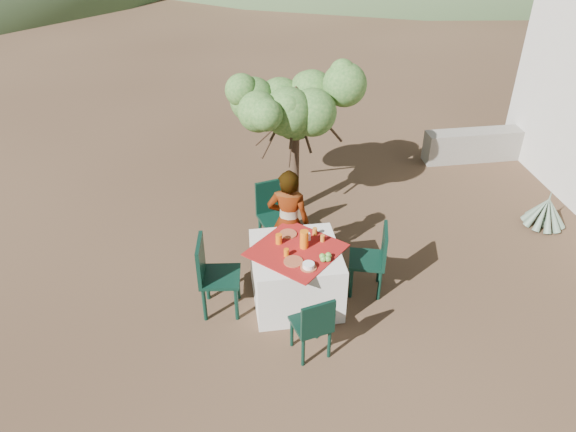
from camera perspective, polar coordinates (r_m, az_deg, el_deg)
The scene contains 21 objects.
ground at distance 7.02m, azimuth 5.38°, elevation -8.81°, with size 160.00×160.00×0.00m, color #362618.
table at distance 6.80m, azimuth 0.81°, elevation -6.00°, with size 1.30×1.30×0.76m.
chair_far at distance 7.62m, azimuth -1.36°, elevation 0.35°, with size 0.55×0.55×0.98m.
chair_near at distance 6.06m, azimuth 2.62°, elevation -10.98°, with size 0.46×0.46×0.83m.
chair_left at distance 6.61m, azimuth -7.68°, elevation -5.75°, with size 0.51×0.51×1.00m.
chair_right at distance 6.94m, azimuth 8.70°, elevation -4.13°, with size 0.53×0.53×0.93m.
person at distance 7.09m, azimuth 0.03°, elevation -0.60°, with size 0.54×0.35×1.47m, color #8C6651.
shrub_tree at distance 8.04m, azimuth 1.12°, elevation 10.60°, with size 1.71×1.68×2.01m.
agave at distance 9.05m, azimuth 24.70°, elevation 0.36°, with size 0.63×0.61×0.66m.
stone_wall at distance 10.75m, azimuth 20.36°, elevation 6.89°, with size 2.60×0.35×0.55m, color gray.
plate_far at distance 6.81m, azimuth 0.01°, elevation -1.84°, with size 0.21×0.21×0.01m, color brown.
plate_near at distance 6.38m, azimuth 0.55°, elevation -4.64°, with size 0.23×0.23×0.01m, color brown.
glass_far at distance 6.63m, azimuth -0.94°, elevation -2.34°, with size 0.08×0.08×0.13m, color orange.
glass_near at distance 6.44m, azimuth -0.17°, elevation -3.73°, with size 0.06×0.06×0.10m, color orange.
juice_pitcher at distance 6.54m, azimuth 1.65°, elevation -2.38°, with size 0.10×0.10×0.23m, color orange.
bowl_plate at distance 6.30m, azimuth 2.09°, elevation -5.25°, with size 0.19×0.19×0.01m, color brown.
white_bowl at distance 6.28m, azimuth 2.10°, elevation -5.03°, with size 0.14×0.14×0.05m, color white.
jar_left at distance 6.69m, azimuth 3.53°, elevation -2.27°, with size 0.05×0.05×0.08m, color orange.
jar_right at distance 6.80m, azimuth 2.74°, elevation -1.57°, with size 0.06×0.06×0.09m, color orange.
napkin_holder at distance 6.69m, azimuth 1.95°, elevation -2.15°, with size 0.08×0.04×0.10m, color white.
fruit_cluster at distance 6.40m, azimuth 3.83°, elevation -4.21°, with size 0.14×0.13×0.07m.
Camera 1 is at (-1.40, -5.03, 4.69)m, focal length 35.00 mm.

